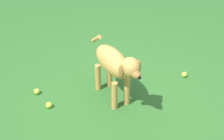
% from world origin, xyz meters
% --- Properties ---
extents(ground, '(14.00, 14.00, 0.00)m').
position_xyz_m(ground, '(0.00, 0.00, 0.00)').
color(ground, '#2D6026').
extents(dog, '(0.97, 0.39, 0.67)m').
position_xyz_m(dog, '(-0.14, -0.02, 0.44)').
color(dog, '#C69347').
rests_on(dog, ground).
extents(tennis_ball_0, '(0.07, 0.07, 0.07)m').
position_xyz_m(tennis_ball_0, '(0.14, 0.91, 0.03)').
color(tennis_ball_0, '#CDD73E').
rests_on(tennis_ball_0, ground).
extents(tennis_ball_2, '(0.07, 0.07, 0.07)m').
position_xyz_m(tennis_ball_2, '(-0.51, -0.63, 0.03)').
color(tennis_ball_2, '#CBE33A').
rests_on(tennis_ball_2, ground).
extents(tennis_ball_3, '(0.07, 0.07, 0.07)m').
position_xyz_m(tennis_ball_3, '(-0.81, -0.59, 0.03)').
color(tennis_ball_3, '#C6D33C').
rests_on(tennis_ball_3, ground).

